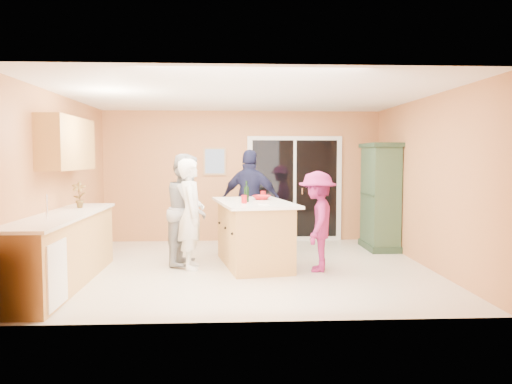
{
  "coord_description": "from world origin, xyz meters",
  "views": [
    {
      "loc": [
        -0.24,
        -7.49,
        1.68
      ],
      "look_at": [
        0.15,
        0.1,
        1.15
      ],
      "focal_mm": 35.0,
      "sensor_mm": 36.0,
      "label": 1
    }
  ],
  "objects_px": {
    "woman_navy": "(251,201)",
    "woman_grey": "(187,209)",
    "kitchen_island": "(254,235)",
    "woman_white": "(191,214)",
    "green_hutch": "(380,198)",
    "woman_magenta": "(317,221)"
  },
  "relations": [
    {
      "from": "green_hutch",
      "to": "woman_white",
      "type": "relative_size",
      "value": 1.17
    },
    {
      "from": "kitchen_island",
      "to": "green_hutch",
      "type": "bearing_deg",
      "value": 18.07
    },
    {
      "from": "green_hutch",
      "to": "woman_navy",
      "type": "xyz_separation_m",
      "value": [
        -2.38,
        -0.16,
        -0.03
      ]
    },
    {
      "from": "woman_grey",
      "to": "green_hutch",
      "type": "bearing_deg",
      "value": -62.25
    },
    {
      "from": "kitchen_island",
      "to": "woman_white",
      "type": "bearing_deg",
      "value": -178.74
    },
    {
      "from": "woman_grey",
      "to": "woman_magenta",
      "type": "relative_size",
      "value": 1.17
    },
    {
      "from": "woman_grey",
      "to": "woman_magenta",
      "type": "bearing_deg",
      "value": -96.49
    },
    {
      "from": "kitchen_island",
      "to": "woman_navy",
      "type": "bearing_deg",
      "value": 80.3
    },
    {
      "from": "woman_magenta",
      "to": "woman_white",
      "type": "bearing_deg",
      "value": -83.3
    },
    {
      "from": "kitchen_island",
      "to": "woman_magenta",
      "type": "bearing_deg",
      "value": -34.8
    },
    {
      "from": "woman_navy",
      "to": "woman_magenta",
      "type": "xyz_separation_m",
      "value": [
        0.93,
        -1.52,
        -0.17
      ]
    },
    {
      "from": "woman_navy",
      "to": "kitchen_island",
      "type": "bearing_deg",
      "value": 105.97
    },
    {
      "from": "woman_white",
      "to": "woman_magenta",
      "type": "bearing_deg",
      "value": -101.44
    },
    {
      "from": "woman_white",
      "to": "woman_grey",
      "type": "height_order",
      "value": "woman_grey"
    },
    {
      "from": "woman_navy",
      "to": "woman_grey",
      "type": "bearing_deg",
      "value": 58.89
    },
    {
      "from": "green_hutch",
      "to": "woman_grey",
      "type": "bearing_deg",
      "value": -161.65
    },
    {
      "from": "woman_white",
      "to": "woman_grey",
      "type": "bearing_deg",
      "value": 11.04
    },
    {
      "from": "woman_white",
      "to": "woman_navy",
      "type": "xyz_separation_m",
      "value": [
        0.95,
        1.28,
        0.08
      ]
    },
    {
      "from": "kitchen_island",
      "to": "woman_white",
      "type": "distance_m",
      "value": 1.03
    },
    {
      "from": "green_hutch",
      "to": "woman_grey",
      "type": "height_order",
      "value": "green_hutch"
    },
    {
      "from": "green_hutch",
      "to": "woman_navy",
      "type": "distance_m",
      "value": 2.38
    },
    {
      "from": "green_hutch",
      "to": "woman_navy",
      "type": "height_order",
      "value": "green_hutch"
    }
  ]
}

